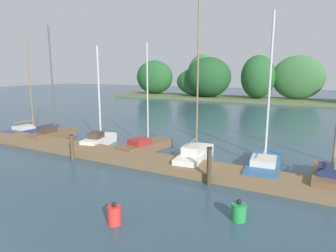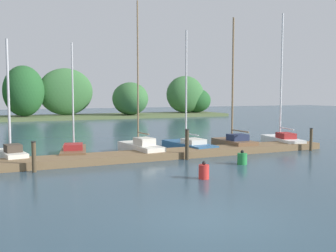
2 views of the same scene
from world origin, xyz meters
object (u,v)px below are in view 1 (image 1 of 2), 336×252
sailboat_1 (54,132)px  sailboat_3 (146,145)px  mooring_piling_2 (209,166)px  channel_buoy_0 (114,215)px  sailboat_5 (264,162)px  channel_buoy_1 (239,212)px  sailboat_2 (100,138)px  sailboat_0 (31,128)px  mooring_piling_1 (72,147)px  sailboat_6 (332,174)px  sailboat_4 (195,154)px

sailboat_1 → sailboat_3: size_ratio=1.23×
mooring_piling_2 → channel_buoy_0: (-1.35, -4.14, -0.48)m
sailboat_5 → channel_buoy_1: sailboat_5 is taller
sailboat_3 → channel_buoy_0: size_ratio=8.55×
sailboat_1 → sailboat_3: bearing=-85.8°
sailboat_2 → sailboat_5: 9.59m
sailboat_3 → channel_buoy_1: sailboat_3 is taller
sailboat_0 → mooring_piling_1: sailboat_0 is taller
sailboat_5 → sailboat_6: 2.78m
channel_buoy_1 → sailboat_2: bearing=153.1°
channel_buoy_1 → mooring_piling_2: bearing=129.1°
sailboat_1 → sailboat_2: sailboat_1 is taller
channel_buoy_0 → channel_buoy_1: channel_buoy_0 is taller
mooring_piling_1 → channel_buoy_1: 9.23m
sailboat_2 → sailboat_4: size_ratio=0.72×
sailboat_1 → sailboat_3: (6.95, 0.50, -0.12)m
sailboat_4 → sailboat_1: bearing=81.0°
channel_buoy_1 → sailboat_3: bearing=141.4°
sailboat_2 → sailboat_5: bearing=-99.9°
sailboat_6 → channel_buoy_1: sailboat_6 is taller
mooring_piling_1 → channel_buoy_0: (5.87, -3.97, -0.37)m
sailboat_5 → mooring_piling_2: size_ratio=4.55×
sailboat_1 → sailboat_4: size_ratio=0.89×
sailboat_4 → sailboat_5: (3.18, 0.56, -0.08)m
sailboat_5 → mooring_piling_2: sailboat_5 is taller
sailboat_0 → sailboat_6: bearing=-92.6°
sailboat_2 → channel_buoy_1: 10.99m
sailboat_2 → sailboat_4: bearing=-104.3°
sailboat_4 → mooring_piling_2: sailboat_4 is taller
channel_buoy_0 → channel_buoy_1: bearing=32.1°
sailboat_0 → channel_buoy_1: bearing=-107.7°
channel_buoy_1 → sailboat_6: bearing=61.1°
sailboat_0 → sailboat_1: size_ratio=0.95×
sailboat_5 → channel_buoy_0: 7.72m
sailboat_2 → channel_buoy_0: 9.63m
sailboat_6 → mooring_piling_1: bearing=101.7°
sailboat_2 → sailboat_6: bearing=-103.5°
channel_buoy_0 → sailboat_6: bearing=49.0°
mooring_piling_2 → sailboat_2: bearing=160.8°
sailboat_5 → mooring_piling_1: 9.34m
sailboat_1 → sailboat_2: (3.91, 0.07, 0.01)m
channel_buoy_0 → sailboat_2: bearing=133.9°
sailboat_3 → channel_buoy_0: (3.64, -7.36, -0.03)m
sailboat_5 → sailboat_4: bearing=94.5°
sailboat_1 → mooring_piling_2: (11.94, -2.72, 0.34)m
sailboat_3 → sailboat_6: bearing=-83.8°
sailboat_2 → sailboat_1: bearing=79.8°
sailboat_0 → sailboat_4: 13.52m
sailboat_1 → sailboat_6: (16.19, -0.41, 0.02)m
sailboat_0 → sailboat_5: 16.67m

